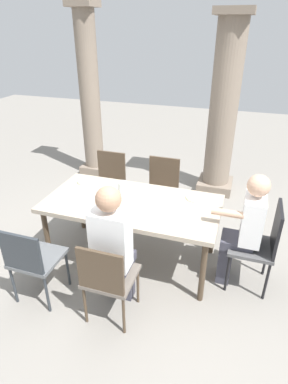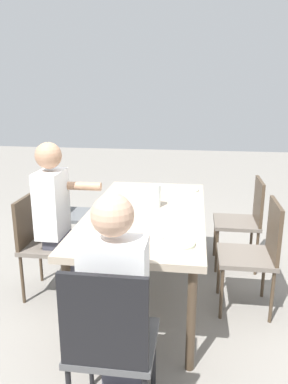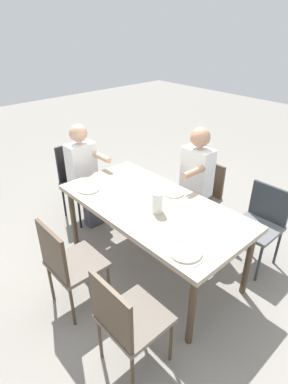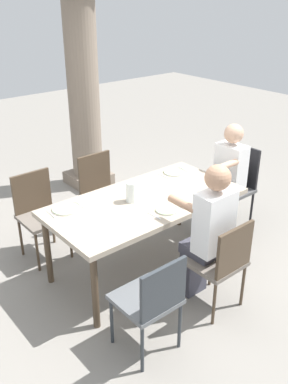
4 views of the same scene
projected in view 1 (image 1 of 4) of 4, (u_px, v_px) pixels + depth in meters
The scene contains 21 objects.
ground_plane at pixel (133, 257), 3.82m from camera, with size 16.00×16.00×0.00m, color gray.
dining_table at pixel (132, 207), 3.49m from camera, with size 1.91×0.96×0.77m.
chair_west_north at pixel (109, 180), 4.52m from camera, with size 0.44×0.44×0.91m.
chair_west_south at pixel (32, 258), 3.02m from camera, with size 0.44×0.44×0.87m.
chair_mid_north at pixel (162, 188), 4.31m from camera, with size 0.44×0.44×0.92m.
chair_mid_south at pixel (107, 277), 2.80m from camera, with size 0.44×0.44×0.88m.
chair_head_east at pixel (261, 242), 3.18m from camera, with size 0.44×0.44×0.97m.
diner_woman_green at pixel (114, 246), 2.85m from camera, with size 0.34×0.50×1.35m.
diner_man_white at pixel (244, 228), 3.17m from camera, with size 0.50×0.35×1.28m.
stone_column_near at pixel (90, 98), 5.39m from camera, with size 0.44×0.44×2.82m.
stone_column_centre at pixel (223, 111), 4.80m from camera, with size 0.55×0.55×2.70m.
plate_0 at pixel (88, 181), 3.90m from camera, with size 0.26×0.26×0.02m.
fork_0 at pixel (77, 180), 3.95m from camera, with size 0.02×0.17×0.01m, color silver.
spoon_0 at pixel (99, 183), 3.86m from camera, with size 0.02×0.17×0.01m, color silver.
plate_1 at pixel (121, 215), 3.20m from camera, with size 0.21×0.21×0.02m.
fork_1 at pixel (108, 213), 3.25m from camera, with size 0.02×0.17×0.01m, color silver.
spoon_1 at pixel (135, 218), 3.17m from camera, with size 0.02×0.17×0.01m, color silver.
plate_2 at pixel (197, 198), 3.52m from camera, with size 0.23×0.23×0.02m.
fork_2 at pixel (183, 196), 3.56m from camera, with size 0.02×0.17×0.01m, color silver.
spoon_2 at pixel (210, 200), 3.48m from camera, with size 0.02×0.17×0.01m, color silver.
water_pitcher at pixel (123, 191), 3.50m from camera, with size 0.10×0.10×0.20m.
Camera 1 is at (1.07, -2.82, 2.48)m, focal length 29.65 mm.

